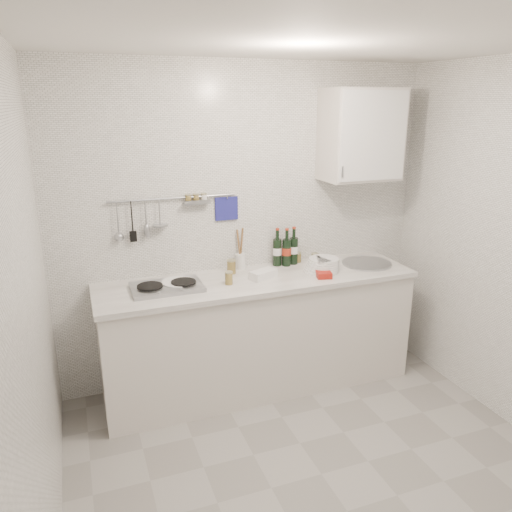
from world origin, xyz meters
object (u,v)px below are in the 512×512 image
at_px(plate_stack_hob, 178,284).
at_px(plate_stack_sink, 322,265).
at_px(wall_cabinet, 361,135).
at_px(utensil_crock, 240,259).
at_px(wine_bottles, 286,247).

height_order(plate_stack_hob, plate_stack_sink, plate_stack_sink).
distance_m(wall_cabinet, plate_stack_hob, 1.83).
distance_m(wall_cabinet, utensil_crock, 1.36).
height_order(wall_cabinet, wine_bottles, wall_cabinet).
distance_m(wine_bottles, utensil_crock, 0.39).
bearing_deg(utensil_crock, wine_bottles, -5.51).
xyz_separation_m(wall_cabinet, plate_stack_hob, (-1.52, -0.09, -1.01)).
bearing_deg(wine_bottles, plate_stack_sink, -49.75).
xyz_separation_m(wall_cabinet, wine_bottles, (-0.58, 0.09, -0.87)).
bearing_deg(plate_stack_hob, wall_cabinet, 3.36).
relative_size(plate_stack_hob, wine_bottles, 0.83).
height_order(wine_bottles, utensil_crock, utensil_crock).
bearing_deg(wine_bottles, utensil_crock, 174.49).
relative_size(wall_cabinet, plate_stack_hob, 2.72).
distance_m(plate_stack_hob, plate_stack_sink, 1.14).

